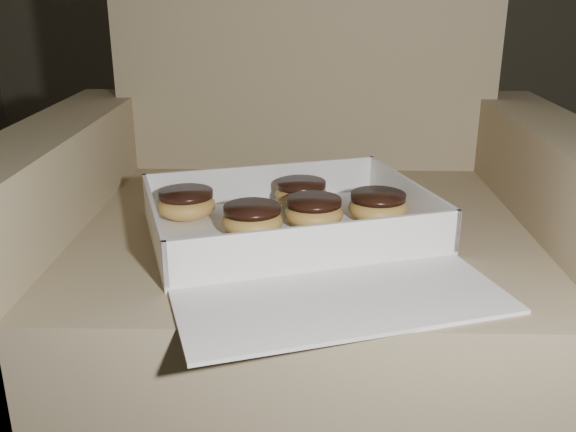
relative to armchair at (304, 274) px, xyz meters
The scene contains 11 objects.
armchair is the anchor object (origin of this frame).
bakery_box 0.22m from the armchair, 92.73° to the right, with size 0.51×0.56×0.07m.
donut_a 0.24m from the armchair, 115.51° to the right, with size 0.09×0.09×0.04m.
donut_b 0.26m from the armchair, 153.60° to the right, with size 0.09×0.09×0.04m.
donut_c 0.16m from the armchair, 100.09° to the right, with size 0.09×0.09×0.04m.
donut_d 0.20m from the armchair, 83.44° to the right, with size 0.09×0.09×0.04m.
donut_e 0.22m from the armchair, 40.75° to the right, with size 0.09×0.09×0.04m.
crumb_a 0.23m from the armchair, 34.61° to the right, with size 0.01×0.01×0.00m, color black.
crumb_b 0.26m from the armchair, 103.64° to the right, with size 0.01×0.01×0.00m, color black.
crumb_c 0.26m from the armchair, 63.77° to the right, with size 0.01×0.01×0.00m, color black.
crumb_d 0.31m from the armchair, 123.92° to the right, with size 0.01×0.01×0.00m, color black.
Camera 1 is at (-0.54, -0.81, 0.78)m, focal length 40.00 mm.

